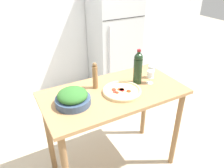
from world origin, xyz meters
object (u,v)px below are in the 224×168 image
Objects in this scene: wine_bottle at (138,68)px; homemade_pizza at (122,91)px; refrigerator at (114,39)px; salad_bowl at (73,98)px; wine_glass_near at (150,75)px; pepper_mill at (95,76)px; wine_glass_far at (151,69)px.

wine_bottle reaches higher than homemade_pizza.
salad_bowl is (-1.28, -1.59, 0.14)m from refrigerator.
refrigerator is 13.64× the size of wine_glass_near.
refrigerator is 1.82m from homemade_pizza.
wine_bottle is 0.14m from wine_glass_near.
refrigerator is 6.90× the size of pepper_mill.
homemade_pizza is at bearing -159.44° from wine_bottle.
wine_bottle is 1.33× the size of pepper_mill.
wine_glass_near is 0.33m from homemade_pizza.
wine_glass_far is at bearing -8.05° from pepper_mill.
refrigerator is 2.04m from salad_bowl.
refrigerator is at bearing 54.91° from pepper_mill.
wine_glass_far is 0.85m from salad_bowl.
pepper_mill is at bearing 165.12° from wine_bottle.
wine_glass_near reaches higher than homemade_pizza.
wine_glass_near is 0.77m from salad_bowl.
refrigerator is at bearing 68.29° from wine_bottle.
pepper_mill is (-0.58, 0.08, 0.03)m from wine_glass_far.
salad_bowl is at bearing 175.70° from homemade_pizza.
wine_glass_far is at bearing 14.72° from homemade_pizza.
homemade_pizza is at bearing -165.28° from wine_glass_far.
wine_bottle is at bearing 20.56° from homemade_pizza.
pepper_mill is at bearing 132.78° from homemade_pizza.
wine_bottle is 0.20m from wine_glass_far.
refrigerator reaches higher than homemade_pizza.
salad_bowl is 0.45m from homemade_pizza.
pepper_mill is at bearing 171.95° from wine_glass_far.
refrigerator reaches higher than wine_glass_near.
wine_glass_near is at bearing -107.58° from refrigerator.
homemade_pizza is (0.45, -0.03, -0.05)m from salad_bowl.
refrigerator reaches higher than pepper_mill.
wine_bottle is at bearing -14.88° from pepper_mill.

